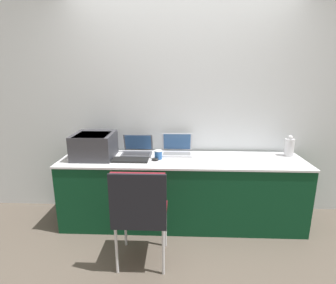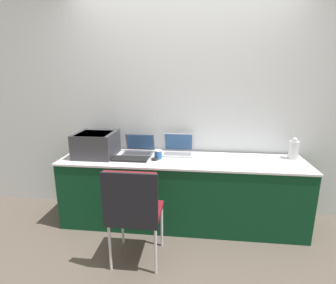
{
  "view_description": "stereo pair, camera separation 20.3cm",
  "coord_description": "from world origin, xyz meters",
  "px_view_note": "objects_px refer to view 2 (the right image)",
  "views": [
    {
      "loc": [
        -0.05,
        -2.39,
        1.64
      ],
      "look_at": [
        -0.15,
        0.33,
        0.93
      ],
      "focal_mm": 28.0,
      "sensor_mm": 36.0,
      "label": 1
    },
    {
      "loc": [
        0.16,
        -2.38,
        1.64
      ],
      "look_at": [
        -0.15,
        0.33,
        0.93
      ],
      "focal_mm": 28.0,
      "sensor_mm": 36.0,
      "label": 2
    }
  ],
  "objects_px": {
    "laptop_right": "(178,150)",
    "external_keyboard": "(130,159)",
    "coffee_cup": "(158,154)",
    "mouse": "(155,159)",
    "printer": "(96,143)",
    "metal_pitcher": "(294,149)",
    "laptop_left": "(139,149)",
    "chair": "(133,207)"
  },
  "relations": [
    {
      "from": "laptop_right",
      "to": "external_keyboard",
      "type": "height_order",
      "value": "laptop_right"
    },
    {
      "from": "coffee_cup",
      "to": "mouse",
      "type": "bearing_deg",
      "value": -115.02
    },
    {
      "from": "printer",
      "to": "laptop_right",
      "type": "xyz_separation_m",
      "value": [
        0.9,
        0.17,
        -0.09
      ]
    },
    {
      "from": "coffee_cup",
      "to": "metal_pitcher",
      "type": "relative_size",
      "value": 0.41
    },
    {
      "from": "laptop_left",
      "to": "external_keyboard",
      "type": "relative_size",
      "value": 0.89
    },
    {
      "from": "external_keyboard",
      "to": "mouse",
      "type": "relative_size",
      "value": 5.05
    },
    {
      "from": "laptop_right",
      "to": "printer",
      "type": "bearing_deg",
      "value": -169.48
    },
    {
      "from": "mouse",
      "to": "printer",
      "type": "bearing_deg",
      "value": 171.98
    },
    {
      "from": "printer",
      "to": "mouse",
      "type": "distance_m",
      "value": 0.69
    },
    {
      "from": "laptop_right",
      "to": "metal_pitcher",
      "type": "distance_m",
      "value": 1.25
    },
    {
      "from": "printer",
      "to": "chair",
      "type": "xyz_separation_m",
      "value": [
        0.6,
        -0.78,
        -0.32
      ]
    },
    {
      "from": "mouse",
      "to": "metal_pitcher",
      "type": "relative_size",
      "value": 0.32
    },
    {
      "from": "coffee_cup",
      "to": "chair",
      "type": "xyz_separation_m",
      "value": [
        -0.1,
        -0.75,
        -0.22
      ]
    },
    {
      "from": "printer",
      "to": "metal_pitcher",
      "type": "height_order",
      "value": "printer"
    },
    {
      "from": "coffee_cup",
      "to": "mouse",
      "type": "xyz_separation_m",
      "value": [
        -0.03,
        -0.06,
        -0.03
      ]
    },
    {
      "from": "printer",
      "to": "mouse",
      "type": "bearing_deg",
      "value": -8.02
    },
    {
      "from": "laptop_right",
      "to": "chair",
      "type": "bearing_deg",
      "value": -107.32
    },
    {
      "from": "external_keyboard",
      "to": "coffee_cup",
      "type": "height_order",
      "value": "coffee_cup"
    },
    {
      "from": "laptop_left",
      "to": "external_keyboard",
      "type": "bearing_deg",
      "value": -98.31
    },
    {
      "from": "mouse",
      "to": "laptop_left",
      "type": "bearing_deg",
      "value": 133.78
    },
    {
      "from": "coffee_cup",
      "to": "metal_pitcher",
      "type": "bearing_deg",
      "value": 6.65
    },
    {
      "from": "printer",
      "to": "external_keyboard",
      "type": "bearing_deg",
      "value": -14.56
    },
    {
      "from": "metal_pitcher",
      "to": "chair",
      "type": "height_order",
      "value": "metal_pitcher"
    },
    {
      "from": "laptop_right",
      "to": "laptop_left",
      "type": "bearing_deg",
      "value": -176.66
    },
    {
      "from": "laptop_left",
      "to": "mouse",
      "type": "bearing_deg",
      "value": -46.22
    },
    {
      "from": "laptop_left",
      "to": "laptop_right",
      "type": "height_order",
      "value": "laptop_right"
    },
    {
      "from": "external_keyboard",
      "to": "metal_pitcher",
      "type": "height_order",
      "value": "metal_pitcher"
    },
    {
      "from": "laptop_left",
      "to": "chair",
      "type": "distance_m",
      "value": 0.96
    },
    {
      "from": "laptop_right",
      "to": "external_keyboard",
      "type": "xyz_separation_m",
      "value": [
        -0.49,
        -0.27,
        -0.04
      ]
    },
    {
      "from": "coffee_cup",
      "to": "metal_pitcher",
      "type": "xyz_separation_m",
      "value": [
        1.45,
        0.17,
        0.06
      ]
    },
    {
      "from": "laptop_right",
      "to": "mouse",
      "type": "distance_m",
      "value": 0.35
    },
    {
      "from": "coffee_cup",
      "to": "mouse",
      "type": "distance_m",
      "value": 0.08
    },
    {
      "from": "external_keyboard",
      "to": "mouse",
      "type": "xyz_separation_m",
      "value": [
        0.26,
        0.01,
        0.0
      ]
    },
    {
      "from": "laptop_right",
      "to": "external_keyboard",
      "type": "bearing_deg",
      "value": -150.82
    },
    {
      "from": "coffee_cup",
      "to": "laptop_left",
      "type": "bearing_deg",
      "value": 145.86
    },
    {
      "from": "external_keyboard",
      "to": "mouse",
      "type": "distance_m",
      "value": 0.26
    },
    {
      "from": "printer",
      "to": "chair",
      "type": "relative_size",
      "value": 0.48
    },
    {
      "from": "chair",
      "to": "external_keyboard",
      "type": "bearing_deg",
      "value": 106.05
    },
    {
      "from": "laptop_right",
      "to": "chair",
      "type": "xyz_separation_m",
      "value": [
        -0.3,
        -0.95,
        -0.23
      ]
    },
    {
      "from": "external_keyboard",
      "to": "chair",
      "type": "xyz_separation_m",
      "value": [
        0.19,
        -0.67,
        -0.19
      ]
    },
    {
      "from": "coffee_cup",
      "to": "mouse",
      "type": "relative_size",
      "value": 1.28
    },
    {
      "from": "external_keyboard",
      "to": "coffee_cup",
      "type": "bearing_deg",
      "value": 14.35
    }
  ]
}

